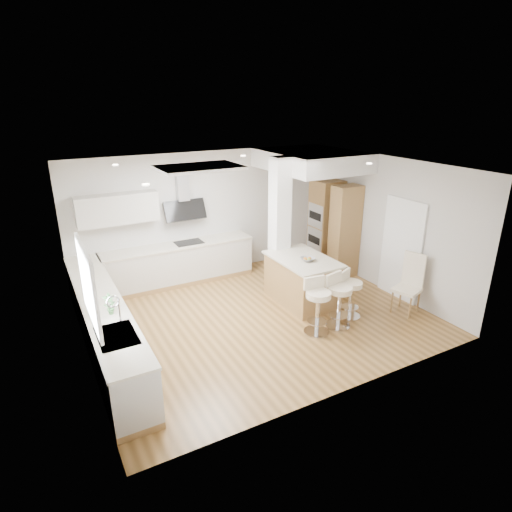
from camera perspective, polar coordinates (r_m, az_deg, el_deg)
ground at (r=8.16m, az=0.14°, el=-8.06°), size 6.00×6.00×0.00m
ceiling at (r=8.16m, az=0.14°, el=-8.06°), size 6.00×5.00×0.02m
wall_back at (r=9.76m, az=-6.96°, el=5.51°), size 6.00×0.04×2.80m
wall_left at (r=6.78m, az=-22.71°, el=-2.88°), size 0.04×5.00×2.80m
wall_right at (r=9.34m, az=16.54°, el=4.12°), size 0.04×5.00×2.80m
skylight at (r=7.46m, az=-7.56°, el=11.60°), size 4.10×2.10×0.06m
window_left at (r=5.84m, az=-21.57°, el=-3.29°), size 0.06×1.28×1.07m
doorway_right at (r=9.05m, az=18.80°, el=0.67°), size 0.05×1.00×2.10m
counter_left at (r=7.41m, az=-19.62°, el=-8.54°), size 0.63×4.50×1.35m
counter_back at (r=9.44m, az=-11.29°, el=0.23°), size 3.62×0.63×2.50m
pillar at (r=8.88m, az=3.15°, el=4.11°), size 0.35×0.35×2.80m
soffit at (r=9.56m, az=7.34°, el=12.53°), size 1.78×2.20×0.40m
oven_column at (r=10.10m, az=10.18°, el=3.79°), size 0.63×1.21×2.10m
peninsula at (r=8.60m, az=6.17°, el=-3.15°), size 1.01×1.52×1.00m
bar_stool_a at (r=7.47m, az=8.19°, el=-6.26°), size 0.50×0.50×1.01m
bar_stool_b at (r=7.74m, az=10.96°, el=-5.51°), size 0.53×0.53×1.00m
bar_stool_c at (r=8.13m, az=12.44°, el=-4.68°), size 0.54×0.54×0.91m
dining_chair at (r=8.62m, az=19.86°, el=-3.15°), size 0.57×0.57×1.17m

